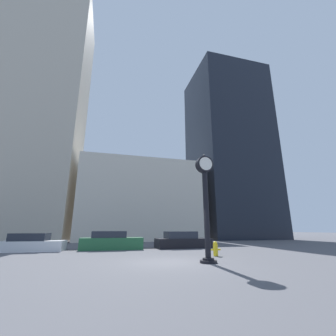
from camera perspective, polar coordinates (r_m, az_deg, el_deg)
ground_plane at (r=11.57m, az=0.54°, el=-22.84°), size 200.00×200.00×0.00m
building_tall_tower at (r=40.81m, az=-29.69°, el=12.91°), size 12.34×12.00×38.86m
building_storefront_row at (r=35.61m, az=-7.33°, el=-8.62°), size 17.31×12.00×11.17m
building_glass_modern at (r=43.34m, az=15.11°, el=4.23°), size 12.57×12.00×31.22m
street_clock at (r=11.51m, az=9.55°, el=-7.59°), size 0.85×0.80×5.32m
car_white at (r=19.58m, az=-31.33°, el=-16.10°), size 4.40×2.10×1.24m
car_green at (r=19.05m, az=-14.22°, el=-17.65°), size 4.74×1.91×1.38m
car_black at (r=20.03m, az=3.68°, el=-18.00°), size 4.67×2.03×1.35m
fire_hydrant_near at (r=14.38m, az=11.97°, el=-19.37°), size 0.62×0.27×0.83m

